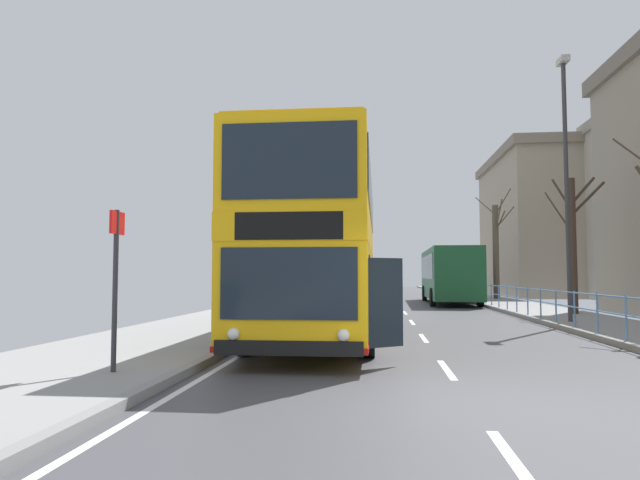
{
  "coord_description": "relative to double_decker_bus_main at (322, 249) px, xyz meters",
  "views": [
    {
      "loc": [
        -1.18,
        -7.23,
        1.63
      ],
      "look_at": [
        -2.6,
        6.42,
        2.5
      ],
      "focal_mm": 31.03,
      "sensor_mm": 36.0,
      "label": 1
    }
  ],
  "objects": [
    {
      "name": "ground",
      "position": [
        1.9,
        -7.22,
        -2.29
      ],
      "size": [
        15.8,
        140.0,
        0.2
      ],
      "color": "#444449"
    },
    {
      "name": "background_bus_far_lane",
      "position": [
        5.57,
        18.24,
        -0.63
      ],
      "size": [
        2.83,
        10.51,
        3.09
      ],
      "color": "#19512D",
      "rests_on": "ground"
    },
    {
      "name": "bare_tree_far_02",
      "position": [
        9.02,
        21.84,
        0.98
      ],
      "size": [
        2.32,
        1.98,
        7.12
      ],
      "color": "brown",
      "rests_on": "ground"
    },
    {
      "name": "pedestrian_railing_far_kerb",
      "position": [
        7.07,
        6.32,
        -1.5
      ],
      "size": [
        0.05,
        28.26,
        1.03
      ],
      "color": "#598CC6",
      "rests_on": "ground"
    },
    {
      "name": "street_lamp_far_side",
      "position": [
        7.62,
        4.17,
        2.78
      ],
      "size": [
        0.28,
        0.6,
        8.69
      ],
      "color": "#38383D",
      "rests_on": "ground"
    },
    {
      "name": "background_building_00",
      "position": [
        17.92,
        31.57,
        3.4
      ],
      "size": [
        14.22,
        14.87,
        11.39
      ],
      "color": "gray",
      "rests_on": "ground"
    },
    {
      "name": "bare_tree_far_00",
      "position": [
        9.05,
        8.03,
        0.68
      ],
      "size": [
        2.04,
        1.28,
        5.41
      ],
      "color": "#423328",
      "rests_on": "ground"
    },
    {
      "name": "double_decker_bus_main",
      "position": [
        0.0,
        0.0,
        0.0
      ],
      "size": [
        3.29,
        11.24,
        4.44
      ],
      "color": "#F4B20F",
      "rests_on": "ground"
    },
    {
      "name": "bus_stop_sign_near",
      "position": [
        -2.62,
        -6.2,
        -0.63
      ],
      "size": [
        0.08,
        0.44,
        2.51
      ],
      "color": "#2D2D33",
      "rests_on": "ground"
    }
  ]
}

